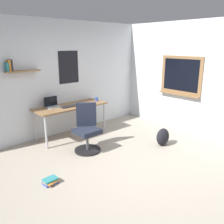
{
  "coord_description": "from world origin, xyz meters",
  "views": [
    {
      "loc": [
        -2.76,
        -2.47,
        2.07
      ],
      "look_at": [
        0.13,
        0.72,
        0.85
      ],
      "focal_mm": 38.53,
      "sensor_mm": 36.0,
      "label": 1
    }
  ],
  "objects_px": {
    "laptop": "(52,105)",
    "book_stack_on_floor": "(51,181)",
    "keyboard": "(69,106)",
    "backpack": "(163,137)",
    "office_chair": "(87,131)",
    "coffee_mug": "(97,99)",
    "desk": "(71,108)",
    "computer_mouse": "(80,104)"
  },
  "relations": [
    {
      "from": "laptop",
      "to": "book_stack_on_floor",
      "type": "height_order",
      "value": "laptop"
    },
    {
      "from": "keyboard",
      "to": "backpack",
      "type": "bearing_deg",
      "value": -54.13
    },
    {
      "from": "office_chair",
      "to": "coffee_mug",
      "type": "xyz_separation_m",
      "value": [
        0.92,
        0.83,
        0.37
      ]
    },
    {
      "from": "keyboard",
      "to": "backpack",
      "type": "relative_size",
      "value": 0.99
    },
    {
      "from": "laptop",
      "to": "backpack",
      "type": "xyz_separation_m",
      "value": [
        1.5,
        -1.9,
        -0.6
      ]
    },
    {
      "from": "coffee_mug",
      "to": "backpack",
      "type": "bearing_deg",
      "value": -77.13
    },
    {
      "from": "office_chair",
      "to": "backpack",
      "type": "height_order",
      "value": "office_chair"
    },
    {
      "from": "desk",
      "to": "backpack",
      "type": "distance_m",
      "value": 2.13
    },
    {
      "from": "backpack",
      "to": "office_chair",
      "type": "bearing_deg",
      "value": 146.02
    },
    {
      "from": "keyboard",
      "to": "laptop",
      "type": "bearing_deg",
      "value": 141.64
    },
    {
      "from": "laptop",
      "to": "coffee_mug",
      "type": "height_order",
      "value": "laptop"
    },
    {
      "from": "coffee_mug",
      "to": "office_chair",
      "type": "bearing_deg",
      "value": -137.87
    },
    {
      "from": "backpack",
      "to": "keyboard",
      "type": "bearing_deg",
      "value": 125.87
    },
    {
      "from": "office_chair",
      "to": "laptop",
      "type": "height_order",
      "value": "laptop"
    },
    {
      "from": "book_stack_on_floor",
      "to": "backpack",
      "type": "bearing_deg",
      "value": -6.11
    },
    {
      "from": "backpack",
      "to": "desk",
      "type": "bearing_deg",
      "value": 122.73
    },
    {
      "from": "laptop",
      "to": "keyboard",
      "type": "bearing_deg",
      "value": -38.36
    },
    {
      "from": "desk",
      "to": "book_stack_on_floor",
      "type": "bearing_deg",
      "value": -132.29
    },
    {
      "from": "computer_mouse",
      "to": "backpack",
      "type": "relative_size",
      "value": 0.28
    },
    {
      "from": "office_chair",
      "to": "keyboard",
      "type": "distance_m",
      "value": 0.86
    },
    {
      "from": "laptop",
      "to": "book_stack_on_floor",
      "type": "distance_m",
      "value": 2.04
    },
    {
      "from": "laptop",
      "to": "computer_mouse",
      "type": "relative_size",
      "value": 2.98
    },
    {
      "from": "laptop",
      "to": "backpack",
      "type": "height_order",
      "value": "laptop"
    },
    {
      "from": "keyboard",
      "to": "computer_mouse",
      "type": "distance_m",
      "value": 0.28
    },
    {
      "from": "laptop",
      "to": "computer_mouse",
      "type": "xyz_separation_m",
      "value": [
        0.57,
        -0.23,
        -0.04
      ]
    },
    {
      "from": "coffee_mug",
      "to": "computer_mouse",
      "type": "bearing_deg",
      "value": -174.64
    },
    {
      "from": "laptop",
      "to": "computer_mouse",
      "type": "bearing_deg",
      "value": -21.95
    },
    {
      "from": "coffee_mug",
      "to": "backpack",
      "type": "height_order",
      "value": "coffee_mug"
    },
    {
      "from": "desk",
      "to": "computer_mouse",
      "type": "xyz_separation_m",
      "value": [
        0.2,
        -0.08,
        0.08
      ]
    },
    {
      "from": "computer_mouse",
      "to": "book_stack_on_floor",
      "type": "height_order",
      "value": "computer_mouse"
    },
    {
      "from": "desk",
      "to": "coffee_mug",
      "type": "xyz_separation_m",
      "value": [
        0.73,
        -0.03,
        0.11
      ]
    },
    {
      "from": "backpack",
      "to": "coffee_mug",
      "type": "bearing_deg",
      "value": 102.87
    },
    {
      "from": "laptop",
      "to": "keyboard",
      "type": "xyz_separation_m",
      "value": [
        0.29,
        -0.23,
        -0.04
      ]
    },
    {
      "from": "laptop",
      "to": "backpack",
      "type": "distance_m",
      "value": 2.49
    },
    {
      "from": "keyboard",
      "to": "book_stack_on_floor",
      "type": "bearing_deg",
      "value": -132.04
    },
    {
      "from": "coffee_mug",
      "to": "backpack",
      "type": "relative_size",
      "value": 0.25
    },
    {
      "from": "desk",
      "to": "book_stack_on_floor",
      "type": "xyz_separation_m",
      "value": [
        -1.35,
        -1.48,
        -0.62
      ]
    },
    {
      "from": "office_chair",
      "to": "keyboard",
      "type": "xyz_separation_m",
      "value": [
        0.11,
        0.78,
        0.33
      ]
    },
    {
      "from": "laptop",
      "to": "office_chair",
      "type": "bearing_deg",
      "value": -79.74
    },
    {
      "from": "office_chair",
      "to": "laptop",
      "type": "distance_m",
      "value": 1.1
    },
    {
      "from": "laptop",
      "to": "coffee_mug",
      "type": "xyz_separation_m",
      "value": [
        1.1,
        -0.18,
        -0.01
      ]
    },
    {
      "from": "book_stack_on_floor",
      "to": "computer_mouse",
      "type": "bearing_deg",
      "value": 42.24
    }
  ]
}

